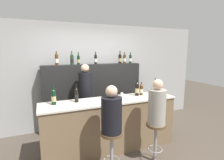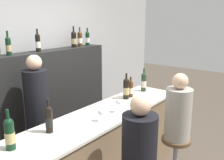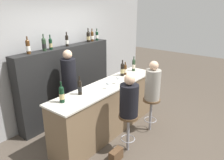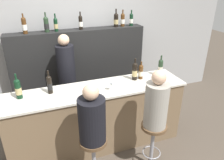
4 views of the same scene
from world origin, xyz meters
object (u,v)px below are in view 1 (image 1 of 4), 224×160
wine_bottle_counter_1 (76,95)px  wine_bottle_counter_4 (155,87)px  wine_bottle_counter_0 (54,97)px  bartender (86,103)px  wine_bottle_backbar_5 (125,59)px  guest_seated_left (112,113)px  wine_bottle_backbar_2 (78,60)px  wine_glass_1 (122,95)px  wine_bottle_counter_2 (137,89)px  wine_bottle_backbar_0 (57,59)px  wine_bottle_backbar_1 (72,59)px  bar_stool_right (156,133)px  wine_bottle_backbar_6 (130,59)px  wine_bottle_backbar_4 (120,59)px  wine_glass_0 (106,97)px  wine_bottle_counter_3 (141,90)px  guest_seated_right (157,105)px  wine_bottle_backbar_3 (96,59)px  bar_stool_left (112,142)px

wine_bottle_counter_1 → wine_bottle_counter_4: 1.70m
wine_bottle_counter_0 → bartender: 1.02m
wine_bottle_backbar_5 → guest_seated_left: (-1.11, -1.80, -0.72)m
wine_bottle_backbar_2 → wine_glass_1: bearing=-67.1°
wine_bottle_counter_2 → wine_bottle_backbar_2: bearing=133.1°
wine_bottle_backbar_0 → wine_bottle_backbar_1: wine_bottle_backbar_1 is taller
bar_stool_right → wine_bottle_counter_4: bearing=56.2°
wine_bottle_backbar_0 → wine_bottle_backbar_5: (1.70, 0.00, -0.01)m
wine_bottle_backbar_6 → wine_glass_1: bearing=-124.0°
wine_bottle_backbar_6 → bar_stool_right: (-0.46, -1.80, -1.19)m
wine_bottle_backbar_4 → wine_glass_0: wine_bottle_backbar_4 is taller
wine_bottle_backbar_4 → guest_seated_left: wine_bottle_backbar_4 is taller
wine_bottle_counter_2 → wine_bottle_counter_3: bearing=0.0°
wine_bottle_counter_0 → wine_bottle_backbar_2: size_ratio=1.17×
wine_bottle_counter_2 → wine_bottle_backbar_1: (-1.14, 1.05, 0.58)m
wine_bottle_backbar_5 → guest_seated_left: size_ratio=0.41×
wine_bottle_backbar_1 → guest_seated_left: bearing=-82.0°
wine_bottle_counter_2 → wine_bottle_backbar_6: 1.26m
guest_seated_right → wine_bottle_backbar_0: bearing=128.2°
wine_bottle_backbar_2 → wine_bottle_backbar_3: 0.42m
guest_seated_right → bartender: (-0.88, 1.38, -0.26)m
wine_bottle_backbar_3 → bar_stool_left: wine_bottle_backbar_3 is taller
wine_bottle_counter_0 → wine_glass_1: wine_bottle_counter_0 is taller
wine_bottle_counter_3 → wine_bottle_backbar_0: wine_bottle_backbar_0 is taller
wine_bottle_counter_3 → bar_stool_left: size_ratio=0.40×
bartender → wine_glass_0: bearing=-78.6°
wine_bottle_counter_3 → wine_bottle_backbar_2: (-1.09, 1.05, 0.60)m
wine_bottle_backbar_3 → bartender: (-0.37, -0.42, -0.96)m
wine_bottle_counter_4 → wine_bottle_backbar_2: bearing=143.7°
guest_seated_left → wine_bottle_counter_2: bearing=40.4°
wine_bottle_backbar_1 → wine_bottle_backbar_4: size_ratio=1.00×
wine_bottle_backbar_0 → bar_stool_left: bearing=-71.8°
guest_seated_left → bar_stool_right: bearing=0.0°
wine_bottle_counter_3 → wine_bottle_counter_2: bearing=-180.0°
wine_bottle_counter_2 → wine_bottle_backbar_4: wine_bottle_backbar_4 is taller
bar_stool_left → guest_seated_left: size_ratio=0.95×
wine_bottle_backbar_2 → guest_seated_left: bearing=-86.8°
wine_bottle_backbar_4 → bar_stool_left: 2.38m
wine_bottle_counter_0 → wine_bottle_backbar_2: (0.67, 1.05, 0.58)m
wine_bottle_backbar_4 → wine_bottle_counter_2: bearing=-95.2°
wine_bottle_backbar_5 → wine_bottle_counter_4: bearing=-78.2°
wine_bottle_counter_1 → bar_stool_right: size_ratio=0.47×
wine_bottle_counter_3 → wine_glass_0: wine_bottle_counter_3 is taller
wine_bottle_backbar_1 → bartender: 1.07m
wine_glass_1 → bar_stool_right: (0.39, -0.54, -0.59)m
wine_bottle_counter_1 → wine_bottle_counter_3: size_ratio=1.18×
wine_bottle_backbar_0 → wine_glass_1: (1.03, -1.26, -0.62)m
wine_bottle_backbar_0 → wine_glass_1: size_ratio=2.09×
wine_glass_0 → wine_bottle_backbar_5: bearing=51.9°
wine_bottle_counter_0 → wine_bottle_backbar_2: bearing=57.7°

